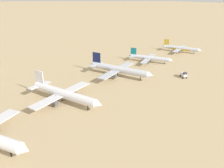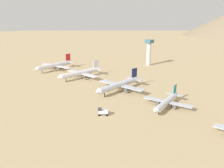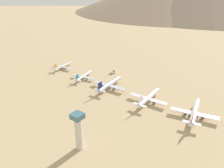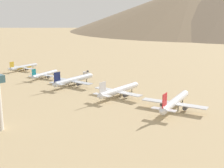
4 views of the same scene
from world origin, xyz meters
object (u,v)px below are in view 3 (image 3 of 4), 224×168
parked_jet_2 (109,84)px  parked_jet_3 (84,76)px  parked_jet_1 (149,98)px  parked_jet_4 (63,66)px  service_truck (113,72)px  control_tower (78,129)px  parked_jet_0 (195,112)px

parked_jet_2 → parked_jet_3: size_ratio=1.34×
parked_jet_1 → parked_jet_4: parked_jet_1 is taller
parked_jet_2 → service_truck: size_ratio=8.45×
parked_jet_3 → control_tower: control_tower is taller
parked_jet_2 → parked_jet_4: 83.25m
parked_jet_1 → service_truck: (36.29, 68.54, -2.33)m
parked_jet_4 → control_tower: bearing=-127.9°
service_truck → control_tower: size_ratio=0.20×
parked_jet_4 → parked_jet_2: bearing=-96.9°
parked_jet_1 → parked_jet_2: (1.10, 46.72, 0.08)m
parked_jet_1 → control_tower: (-84.68, 6.34, 11.00)m
parked_jet_4 → control_tower: control_tower is taller
parked_jet_2 → parked_jet_4: (9.99, 82.64, -1.10)m
parked_jet_3 → service_truck: parked_jet_3 is taller
parked_jet_0 → parked_jet_4: parked_jet_0 is taller
parked_jet_4 → service_truck: (25.20, -60.83, -1.31)m
parked_jet_1 → parked_jet_3: bearing=88.0°
parked_jet_3 → parked_jet_2: bearing=-92.8°
parked_jet_1 → service_truck: bearing=62.1°
service_truck → parked_jet_3: bearing=152.9°
parked_jet_0 → parked_jet_1: 42.63m
parked_jet_1 → parked_jet_4: size_ratio=1.30×
service_truck → parked_jet_4: bearing=112.5°
control_tower → parked_jet_0: bearing=-30.0°
service_truck → parked_jet_1: bearing=-117.9°
parked_jet_3 → service_truck: 37.40m
parked_jet_3 → parked_jet_4: parked_jet_4 is taller
parked_jet_3 → parked_jet_0: bearing=-91.3°
parked_jet_0 → parked_jet_2: bearing=89.3°
parked_jet_2 → control_tower: control_tower is taller
parked_jet_0 → parked_jet_4: (11.01, 172.00, -1.28)m
parked_jet_2 → parked_jet_1: bearing=-91.4°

